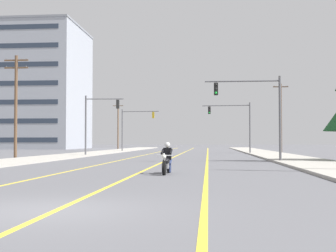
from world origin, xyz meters
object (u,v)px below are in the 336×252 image
(traffic_signal_near_right, at_px, (258,105))
(utility_pole_right_far, at_px, (281,117))
(traffic_signal_mid_right, at_px, (236,119))
(apartment_building_far_left_block, at_px, (35,88))
(utility_pole_left_far, at_px, (118,125))
(traffic_signal_near_left, at_px, (96,117))
(traffic_signal_mid_left, at_px, (133,123))
(utility_pole_left_near, at_px, (16,103))
(motorcycle_with_rider, at_px, (167,161))

(traffic_signal_near_right, height_order, utility_pole_right_far, utility_pole_right_far)
(traffic_signal_mid_right, bearing_deg, apartment_building_far_left_block, 137.43)
(traffic_signal_near_right, height_order, apartment_building_far_left_block, apartment_building_far_left_block)
(utility_pole_left_far, xyz_separation_m, apartment_building_far_left_block, (-19.17, 7.94, 8.13))
(traffic_signal_near_left, bearing_deg, utility_pole_right_far, 35.41)
(traffic_signal_mid_left, distance_m, utility_pole_left_far, 18.93)
(utility_pole_left_near, bearing_deg, motorcycle_with_rider, -48.99)
(traffic_signal_near_right, bearing_deg, utility_pole_left_near, 167.59)
(traffic_signal_mid_left, relative_size, utility_pole_left_far, 0.73)
(utility_pole_left_near, height_order, apartment_building_far_left_block, apartment_building_far_left_block)
(utility_pole_left_near, bearing_deg, traffic_signal_near_right, -12.41)
(motorcycle_with_rider, xyz_separation_m, utility_pole_left_far, (-14.83, 62.72, 3.87))
(utility_pole_right_far, bearing_deg, traffic_signal_near_left, -144.59)
(utility_pole_left_far, distance_m, apartment_building_far_left_block, 22.28)
(traffic_signal_near_left, relative_size, apartment_building_far_left_block, 0.25)
(traffic_signal_mid_left, xyz_separation_m, utility_pole_right_far, (20.42, -4.89, 0.59))
(utility_pole_right_far, bearing_deg, apartment_building_far_left_block, 145.81)
(traffic_signal_near_right, relative_size, utility_pole_left_far, 0.73)
(motorcycle_with_rider, relative_size, traffic_signal_near_left, 0.35)
(traffic_signal_near_left, xyz_separation_m, apartment_building_far_left_block, (-24.47, 45.72, 8.54))
(motorcycle_with_rider, relative_size, traffic_signal_mid_right, 0.35)
(traffic_signal_mid_left, distance_m, utility_pole_right_far, 21.01)
(motorcycle_with_rider, height_order, traffic_signal_near_left, traffic_signal_near_left)
(motorcycle_with_rider, bearing_deg, utility_pole_left_far, 103.31)
(traffic_signal_near_left, distance_m, traffic_signal_mid_left, 19.77)
(traffic_signal_near_left, bearing_deg, traffic_signal_mid_right, 33.38)
(traffic_signal_near_right, height_order, utility_pole_left_near, utility_pole_left_near)
(motorcycle_with_rider, xyz_separation_m, utility_pole_left_near, (-14.47, 16.64, 4.19))
(utility_pole_left_near, relative_size, apartment_building_far_left_block, 0.35)
(traffic_signal_mid_left, bearing_deg, utility_pole_right_far, -13.46)
(utility_pole_right_far, relative_size, utility_pole_left_far, 1.06)
(utility_pole_left_far, bearing_deg, traffic_signal_mid_right, -54.48)
(traffic_signal_near_left, bearing_deg, utility_pole_left_near, -120.83)
(motorcycle_with_rider, relative_size, traffic_signal_mid_left, 0.35)
(traffic_signal_mid_right, distance_m, traffic_signal_mid_left, 17.43)
(traffic_signal_mid_right, xyz_separation_m, utility_pole_left_near, (-19.68, -18.00, 0.62))
(traffic_signal_mid_left, xyz_separation_m, apartment_building_far_left_block, (-24.97, 25.96, 8.45))
(traffic_signal_mid_right, distance_m, utility_pole_right_far, 8.09)
(motorcycle_with_rider, relative_size, utility_pole_right_far, 0.24)
(motorcycle_with_rider, distance_m, apartment_building_far_left_block, 79.33)
(traffic_signal_near_right, relative_size, utility_pole_right_far, 0.68)
(utility_pole_left_near, xyz_separation_m, apartment_building_far_left_block, (-19.53, 54.02, 7.80))
(traffic_signal_near_right, relative_size, traffic_signal_mid_right, 1.00)
(motorcycle_with_rider, bearing_deg, traffic_signal_near_left, 110.91)
(traffic_signal_near_left, distance_m, traffic_signal_mid_right, 17.64)
(traffic_signal_mid_left, relative_size, apartment_building_far_left_block, 0.25)
(traffic_signal_mid_right, xyz_separation_m, utility_pole_left_far, (-20.04, 28.07, 0.30))
(traffic_signal_near_right, distance_m, traffic_signal_near_left, 19.63)
(traffic_signal_near_left, relative_size, traffic_signal_mid_left, 1.00)
(motorcycle_with_rider, bearing_deg, traffic_signal_near_right, 66.01)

